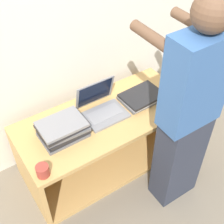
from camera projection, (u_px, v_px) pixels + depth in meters
ground_plane at (126, 184)px, 2.66m from camera, size 12.00×12.00×0.00m
wall_back at (73, 19)px, 2.29m from camera, size 8.00×0.05×2.40m
cart at (102, 135)px, 2.70m from camera, size 1.43×0.64×0.55m
laptop_open at (102, 108)px, 2.47m from camera, size 0.33×0.31×0.26m
laptop_stack_left at (63, 129)px, 2.28m from camera, size 0.36×0.26×0.13m
laptop_stack_right at (142, 97)px, 2.60m from camera, size 0.35×0.26×0.06m
person at (187, 116)px, 2.05m from camera, size 0.40×0.53×1.68m
mug at (43, 171)px, 2.04m from camera, size 0.09×0.09×0.08m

